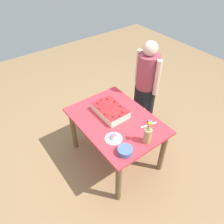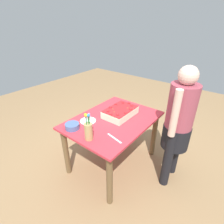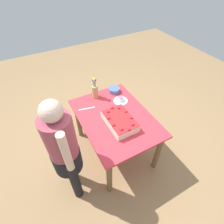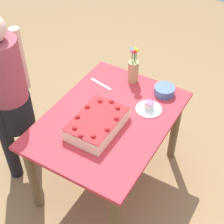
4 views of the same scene
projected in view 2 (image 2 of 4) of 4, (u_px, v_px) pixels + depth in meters
name	position (u px, v px, depth m)	size (l,w,h in m)	color
ground_plane	(113.00, 162.00, 2.60)	(8.00, 8.00, 0.00)	#96744D
dining_table	(113.00, 127.00, 2.31)	(1.20, 0.88, 0.74)	#CE333E
sheet_cake	(120.00, 112.00, 2.31)	(0.45, 0.30, 0.12)	#FEEFC4
serving_plate_with_slice	(88.00, 120.00, 2.20)	(0.20, 0.20, 0.07)	white
cake_knife	(114.00, 138.00, 1.88)	(0.22, 0.02, 0.00)	silver
flower_vase	(88.00, 130.00, 1.82)	(0.09, 0.09, 0.31)	tan
fruit_bowl	(72.00, 126.00, 2.04)	(0.17, 0.17, 0.07)	#4C68A0
person_standing	(179.00, 122.00, 1.96)	(0.45, 0.31, 1.49)	black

